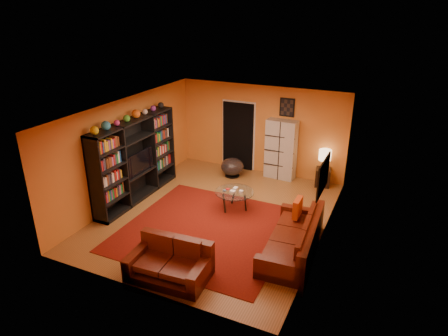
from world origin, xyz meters
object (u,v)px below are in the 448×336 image
at_px(bowl_chair, 232,167).
at_px(storage_cabinet, 281,149).
at_px(entertainment_unit, 136,160).
at_px(sofa, 296,240).
at_px(tv, 137,162).
at_px(table_lamp, 325,155).
at_px(side_table, 323,177).
at_px(loveseat, 171,262).
at_px(coffee_table, 235,193).

bearing_deg(bowl_chair, storage_cabinet, 21.85).
distance_m(entertainment_unit, sofa, 4.54).
relative_size(tv, table_lamp, 1.79).
xyz_separation_m(storage_cabinet, side_table, (1.26, -0.05, -0.61)).
bearing_deg(entertainment_unit, sofa, -9.05).
relative_size(entertainment_unit, sofa, 1.27).
xyz_separation_m(entertainment_unit, table_lamp, (4.23, 2.75, -0.15)).
xyz_separation_m(tv, side_table, (4.18, 2.76, -0.76)).
distance_m(entertainment_unit, loveseat, 3.56).
relative_size(entertainment_unit, side_table, 6.00).
xyz_separation_m(bowl_chair, table_lamp, (2.54, 0.46, 0.60)).
height_order(tv, table_lamp, tv).
distance_m(loveseat, table_lamp, 5.48).
height_order(entertainment_unit, coffee_table, entertainment_unit).
distance_m(coffee_table, storage_cabinet, 2.44).
xyz_separation_m(tv, coffee_table, (2.50, 0.45, -0.57)).
bearing_deg(loveseat, side_table, -22.12).
height_order(storage_cabinet, side_table, storage_cabinet).
bearing_deg(loveseat, storage_cabinet, -8.79).
bearing_deg(loveseat, coffee_table, -4.72).
bearing_deg(bowl_chair, sofa, -47.62).
distance_m(entertainment_unit, side_table, 5.11).
relative_size(storage_cabinet, bowl_chair, 2.56).
bearing_deg(table_lamp, tv, -146.53).
xyz_separation_m(entertainment_unit, loveseat, (2.50, -2.42, -0.76)).
bearing_deg(coffee_table, bowl_chair, 115.15).
height_order(entertainment_unit, tv, entertainment_unit).
xyz_separation_m(loveseat, coffee_table, (0.05, 2.86, 0.15)).
xyz_separation_m(sofa, storage_cabinet, (-1.44, 3.50, 0.58)).
relative_size(bowl_chair, side_table, 1.34).
xyz_separation_m(sofa, bowl_chair, (-2.73, 2.99, 0.01)).
xyz_separation_m(coffee_table, storage_cabinet, (0.42, 2.36, 0.42)).
distance_m(side_table, table_lamp, 0.65).
bearing_deg(side_table, loveseat, -108.48).
bearing_deg(table_lamp, loveseat, -108.48).
xyz_separation_m(entertainment_unit, storage_cabinet, (2.97, 2.80, -0.19)).
distance_m(storage_cabinet, side_table, 1.40).
bearing_deg(bowl_chair, coffee_table, -64.85).
distance_m(tv, storage_cabinet, 4.06).
bearing_deg(entertainment_unit, tv, -14.44).
distance_m(loveseat, storage_cabinet, 5.27).
relative_size(side_table, table_lamp, 0.90).
height_order(coffee_table, bowl_chair, bowl_chair).
bearing_deg(sofa, bowl_chair, 128.59).
bearing_deg(sofa, entertainment_unit, 167.16).
distance_m(loveseat, bowl_chair, 4.77).
bearing_deg(sofa, tv, 167.22).
bearing_deg(tv, table_lamp, -56.53).
distance_m(tv, table_lamp, 5.01).
height_order(sofa, side_table, sofa).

